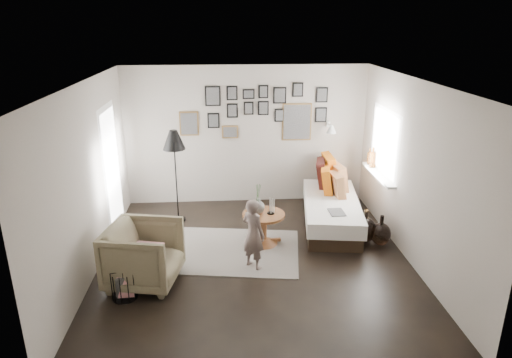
{
  "coord_description": "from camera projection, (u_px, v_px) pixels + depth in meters",
  "views": [
    {
      "loc": [
        -0.41,
        -5.93,
        3.36
      ],
      "look_at": [
        0.05,
        0.5,
        1.1
      ],
      "focal_mm": 32.0,
      "sensor_mm": 36.0,
      "label": 1
    }
  ],
  "objects": [
    {
      "name": "pedestal_table",
      "position": [
        264.0,
        230.0,
        7.14
      ],
      "size": [
        0.66,
        0.66,
        0.52
      ],
      "rotation": [
        0.0,
        0.0,
        -0.18
      ],
      "color": "brown",
      "rests_on": "ground"
    },
    {
      "name": "magazine_on_daybed",
      "position": [
        337.0,
        212.0,
        7.2
      ],
      "size": [
        0.24,
        0.32,
        0.02
      ],
      "primitive_type": "cube",
      "rotation": [
        0.0,
        0.0,
        0.03
      ],
      "color": "black",
      "rests_on": "daybed"
    },
    {
      "name": "wall_back",
      "position": [
        246.0,
        136.0,
        8.55
      ],
      "size": [
        4.5,
        0.0,
        4.5
      ],
      "primitive_type": "plane",
      "rotation": [
        1.57,
        0.0,
        0.0
      ],
      "color": "#A69D92",
      "rests_on": "ground"
    },
    {
      "name": "window_right",
      "position": [
        376.0,
        169.0,
        7.82
      ],
      "size": [
        0.15,
        1.32,
        1.3
      ],
      "color": "white",
      "rests_on": "wall_right"
    },
    {
      "name": "demijohn_large",
      "position": [
        365.0,
        229.0,
        7.23
      ],
      "size": [
        0.36,
        0.36,
        0.54
      ],
      "color": "black",
      "rests_on": "ground"
    },
    {
      "name": "wall_right",
      "position": [
        414.0,
        174.0,
        6.44
      ],
      "size": [
        0.0,
        4.8,
        4.8
      ],
      "primitive_type": "plane",
      "rotation": [
        1.57,
        0.0,
        -1.57
      ],
      "color": "#A69D92",
      "rests_on": "ground"
    },
    {
      "name": "wall_left",
      "position": [
        88.0,
        181.0,
        6.14
      ],
      "size": [
        0.0,
        4.8,
        4.8
      ],
      "primitive_type": "plane",
      "rotation": [
        1.57,
        0.0,
        1.57
      ],
      "color": "#A69D92",
      "rests_on": "ground"
    },
    {
      "name": "ground",
      "position": [
        255.0,
        261.0,
        6.72
      ],
      "size": [
        4.8,
        4.8,
        0.0
      ],
      "primitive_type": "plane",
      "color": "black",
      "rests_on": "ground"
    },
    {
      "name": "gallery_wall",
      "position": [
        262.0,
        112.0,
        8.4
      ],
      "size": [
        2.74,
        0.03,
        1.08
      ],
      "color": "brown",
      "rests_on": "wall_back"
    },
    {
      "name": "vase",
      "position": [
        258.0,
        205.0,
        7.01
      ],
      "size": [
        0.19,
        0.19,
        0.47
      ],
      "color": "black",
      "rests_on": "pedestal_table"
    },
    {
      "name": "door_left",
      "position": [
        112.0,
        171.0,
        7.35
      ],
      "size": [
        0.0,
        2.14,
        2.14
      ],
      "color": "white",
      "rests_on": "wall_left"
    },
    {
      "name": "wall_front",
      "position": [
        274.0,
        266.0,
        4.03
      ],
      "size": [
        4.5,
        0.0,
        4.5
      ],
      "primitive_type": "plane",
      "rotation": [
        -1.57,
        0.0,
        0.0
      ],
      "color": "#A69D92",
      "rests_on": "ground"
    },
    {
      "name": "magazine_basket",
      "position": [
        124.0,
        285.0,
        5.76
      ],
      "size": [
        0.36,
        0.36,
        0.37
      ],
      "rotation": [
        0.0,
        0.0,
        0.24
      ],
      "color": "black",
      "rests_on": "ground"
    },
    {
      "name": "demijohn_small",
      "position": [
        381.0,
        234.0,
        7.14
      ],
      "size": [
        0.32,
        0.32,
        0.5
      ],
      "color": "black",
      "rests_on": "ground"
    },
    {
      "name": "wall_sconce",
      "position": [
        331.0,
        129.0,
        8.35
      ],
      "size": [
        0.18,
        0.36,
        0.16
      ],
      "color": "white",
      "rests_on": "wall_back"
    },
    {
      "name": "candles",
      "position": [
        271.0,
        206.0,
        7.02
      ],
      "size": [
        0.11,
        0.11,
        0.25
      ],
      "color": "black",
      "rests_on": "pedestal_table"
    },
    {
      "name": "daybed",
      "position": [
        330.0,
        205.0,
        7.87
      ],
      "size": [
        1.18,
        2.18,
        1.02
      ],
      "rotation": [
        0.0,
        0.0,
        -0.14
      ],
      "color": "black",
      "rests_on": "ground"
    },
    {
      "name": "armchair_cushion",
      "position": [
        146.0,
        248.0,
        6.06
      ],
      "size": [
        0.45,
        0.46,
        0.17
      ],
      "primitive_type": "cube",
      "rotation": [
        -0.21,
        0.0,
        -0.23
      ],
      "color": "silver",
      "rests_on": "armchair"
    },
    {
      "name": "ceiling",
      "position": [
        255.0,
        82.0,
        5.86
      ],
      "size": [
        4.8,
        4.8,
        0.0
      ],
      "primitive_type": "plane",
      "rotation": [
        3.14,
        0.0,
        0.0
      ],
      "color": "white",
      "rests_on": "wall_back"
    },
    {
      "name": "rug",
      "position": [
        227.0,
        250.0,
        7.0
      ],
      "size": [
        2.36,
        1.81,
        0.01
      ],
      "primitive_type": "cube",
      "rotation": [
        0.0,
        0.0,
        -0.15
      ],
      "color": "beige",
      "rests_on": "ground"
    },
    {
      "name": "armchair",
      "position": [
        144.0,
        255.0,
        6.03
      ],
      "size": [
        1.07,
        1.05,
        0.83
      ],
      "primitive_type": "imported",
      "rotation": [
        0.0,
        0.0,
        1.38
      ],
      "color": "#72694D",
      "rests_on": "ground"
    },
    {
      "name": "child",
      "position": [
        253.0,
        234.0,
        6.37
      ],
      "size": [
        0.45,
        0.45,
        1.05
      ],
      "primitive_type": "imported",
      "rotation": [
        0.0,
        0.0,
        2.35
      ],
      "color": "#6B5954",
      "rests_on": "ground"
    },
    {
      "name": "floor_lamp",
      "position": [
        174.0,
        143.0,
        7.62
      ],
      "size": [
        0.38,
        0.38,
        1.62
      ],
      "rotation": [
        0.0,
        0.0,
        -0.35
      ],
      "color": "black",
      "rests_on": "ground"
    }
  ]
}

